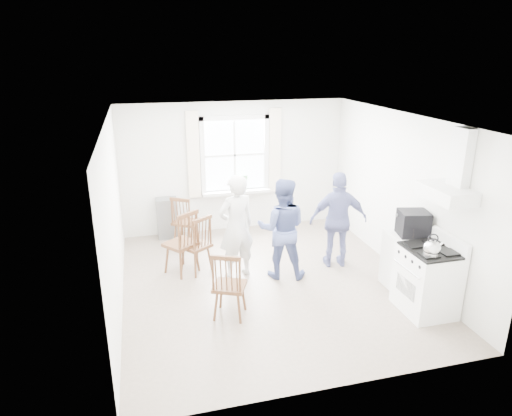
{
  "coord_description": "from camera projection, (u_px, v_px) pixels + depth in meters",
  "views": [
    {
      "loc": [
        -1.84,
        -6.25,
        3.49
      ],
      "look_at": [
        -0.15,
        0.2,
        1.21
      ],
      "focal_mm": 32.0,
      "sensor_mm": 36.0,
      "label": 1
    }
  ],
  "objects": [
    {
      "name": "windsor_chair_c",
      "position": [
        185.0,
        236.0,
        7.37
      ],
      "size": [
        0.64,
        0.64,
        1.1
      ],
      "color": "#4B2B18",
      "rests_on": "ground"
    },
    {
      "name": "cardboard_box",
      "position": [
        416.0,
        230.0,
        6.75
      ],
      "size": [
        0.31,
        0.25,
        0.18
      ],
      "primitive_type": "cube",
      "rotation": [
        0.0,
        0.0,
        0.16
      ],
      "color": "#956D48",
      "rests_on": "low_cabinet"
    },
    {
      "name": "room_shell",
      "position": [
        269.0,
        206.0,
        6.87
      ],
      "size": [
        4.62,
        5.12,
        2.64
      ],
      "color": "gray",
      "rests_on": "ground"
    },
    {
      "name": "window_assembly",
      "position": [
        235.0,
        160.0,
        9.05
      ],
      "size": [
        1.88,
        0.24,
        1.7
      ],
      "color": "white",
      "rests_on": "room_shell"
    },
    {
      "name": "low_cabinet",
      "position": [
        404.0,
        260.0,
        7.02
      ],
      "size": [
        0.5,
        0.55,
        0.9
      ],
      "primitive_type": "cube",
      "color": "silver",
      "rests_on": "ground"
    },
    {
      "name": "shelf_unit",
      "position": [
        167.0,
        218.0,
        8.96
      ],
      "size": [
        0.4,
        0.3,
        0.8
      ],
      "primitive_type": "cube",
      "color": "slate",
      "rests_on": "ground"
    },
    {
      "name": "person_mid",
      "position": [
        282.0,
        229.0,
        7.27
      ],
      "size": [
        1.01,
        1.01,
        1.65
      ],
      "primitive_type": "imported",
      "rotation": [
        0.0,
        0.0,
        2.83
      ],
      "color": "#4B578C",
      "rests_on": "ground"
    },
    {
      "name": "range_hood",
      "position": [
        451.0,
        181.0,
        5.93
      ],
      "size": [
        0.45,
        0.76,
        0.94
      ],
      "color": "silver",
      "rests_on": "room_shell"
    },
    {
      "name": "person_right",
      "position": [
        338.0,
        220.0,
        7.63
      ],
      "size": [
        1.13,
        1.13,
        1.65
      ],
      "primitive_type": "imported",
      "rotation": [
        0.0,
        0.0,
        2.95
      ],
      "color": "navy",
      "rests_on": "ground"
    },
    {
      "name": "windsor_chair_d",
      "position": [
        182.0,
        216.0,
        8.46
      ],
      "size": [
        0.57,
        0.56,
        0.98
      ],
      "color": "#4B2B18",
      "rests_on": "ground"
    },
    {
      "name": "stereo_stack",
      "position": [
        413.0,
        223.0,
        6.75
      ],
      "size": [
        0.49,
        0.46,
        0.37
      ],
      "color": "black",
      "rests_on": "low_cabinet"
    },
    {
      "name": "windsor_chair_b",
      "position": [
        228.0,
        280.0,
        6.09
      ],
      "size": [
        0.55,
        0.55,
        1.0
      ],
      "color": "#4B2B18",
      "rests_on": "ground"
    },
    {
      "name": "potted_plant",
      "position": [
        244.0,
        182.0,
        9.16
      ],
      "size": [
        0.22,
        0.22,
        0.32
      ],
      "primitive_type": "imported",
      "rotation": [
        0.0,
        0.0,
        -0.34
      ],
      "color": "#2F682E",
      "rests_on": "window_assembly"
    },
    {
      "name": "kettle",
      "position": [
        432.0,
        249.0,
        5.96
      ],
      "size": [
        0.22,
        0.22,
        0.32
      ],
      "color": "silver",
      "rests_on": "gas_stove"
    },
    {
      "name": "windsor_chair_a",
      "position": [
        200.0,
        239.0,
        7.41
      ],
      "size": [
        0.59,
        0.58,
        1.01
      ],
      "color": "#4B2B18",
      "rests_on": "ground"
    },
    {
      "name": "person_left",
      "position": [
        236.0,
        227.0,
        7.24
      ],
      "size": [
        0.77,
        0.77,
        1.71
      ],
      "primitive_type": "imported",
      "rotation": [
        0.0,
        0.0,
        3.42
      ],
      "color": "silver",
      "rests_on": "ground"
    },
    {
      "name": "gas_stove",
      "position": [
        427.0,
        280.0,
        6.35
      ],
      "size": [
        0.68,
        0.76,
        1.12
      ],
      "color": "white",
      "rests_on": "ground"
    }
  ]
}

